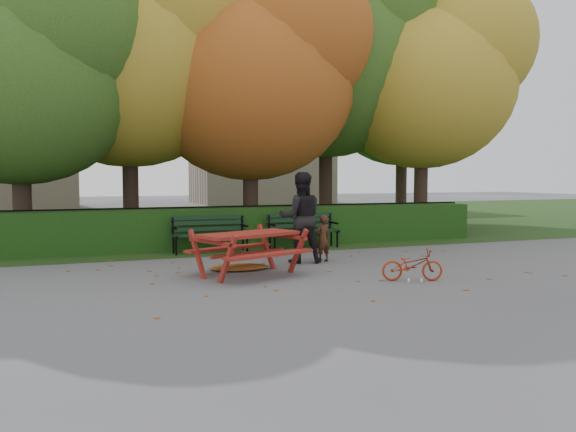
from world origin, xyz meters
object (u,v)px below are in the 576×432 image
object	(u,v)px
tree_c	(264,71)
bench_left	(210,231)
child	(323,238)
tree_a	(31,64)
picnic_table	(248,242)
bicycle	(412,265)
tree_b	(142,46)
tree_e	(435,73)
tree_g	(413,86)
bench_right	(302,227)
tree_d	(340,48)
adult	(301,217)

from	to	relation	value
tree_c	bench_left	distance (m)	5.31
child	tree_a	bearing A→B (deg)	-51.95
tree_a	picnic_table	distance (m)	7.57
tree_a	bicycle	distance (m)	10.19
tree_b	tree_e	bearing A→B (deg)	-6.21
tree_c	tree_g	bearing A→B (deg)	26.87
tree_c	bench_right	size ratio (longest dim) A/B	4.44
tree_c	tree_a	bearing A→B (deg)	-176.35
tree_e	bench_right	xyz separation A→B (m)	(-5.42, -2.07, -4.56)
tree_a	tree_b	distance (m)	3.11
tree_d	picnic_table	distance (m)	10.18
bench_left	bicycle	xyz separation A→B (m)	(2.44, -4.89, -0.24)
adult	child	bearing A→B (deg)	-174.42
bench_right	picnic_table	bearing A→B (deg)	-126.17
picnic_table	tree_e	bearing A→B (deg)	14.03
tree_a	tree_g	distance (m)	14.18
picnic_table	tree_g	bearing A→B (deg)	23.66
tree_b	tree_g	world-z (taller)	tree_b
tree_c	tree_b	bearing A→B (deg)	166.55
tree_d	bicycle	bearing A→B (deg)	-108.02
tree_g	bench_left	xyz separation A→B (m)	(-9.63, -6.06, -4.85)
tree_d	bicycle	size ratio (longest dim) A/B	9.11
tree_b	tree_d	xyz separation A→B (m)	(6.32, 0.48, 0.58)
tree_b	tree_e	xyz separation A→B (m)	(8.97, -0.98, -0.32)
tree_b	bench_right	xyz separation A→B (m)	(3.54, -3.04, -4.88)
tree_a	child	size ratio (longest dim) A/B	7.52
tree_b	child	distance (m)	7.89
bench_left	child	size ratio (longest dim) A/B	1.81
tree_e	bench_right	distance (m)	7.38
tree_d	bench_right	bearing A→B (deg)	-128.23
tree_e	child	bearing A→B (deg)	-143.40
tree_a	bench_left	xyz separation A→B (m)	(3.89, -1.88, -4.00)
tree_c	bench_right	xyz separation A→B (m)	(0.27, -2.26, -4.30)
tree_a	tree_e	bearing A→B (deg)	0.94
child	bicycle	bearing A→B (deg)	85.76
tree_g	bench_left	size ratio (longest dim) A/B	4.75
tree_a	tree_d	world-z (taller)	tree_d
bench_left	child	bearing A→B (deg)	-50.64
tree_e	tree_c	bearing A→B (deg)	178.07
bicycle	tree_a	bearing A→B (deg)	63.70
tree_c	picnic_table	xyz separation A→B (m)	(-2.19, -5.62, -4.21)
picnic_table	adult	bearing A→B (deg)	16.22
tree_b	picnic_table	bearing A→B (deg)	-80.38
tree_e	tree_a	bearing A→B (deg)	-179.06
tree_c	tree_g	xyz separation A→B (m)	(7.50, 3.80, 0.55)
tree_d	bench_right	size ratio (longest dim) A/B	5.32
tree_e	bench_left	xyz separation A→B (m)	(-7.82, -2.07, -4.56)
tree_d	tree_e	bearing A→B (deg)	-28.91
tree_e	adult	xyz separation A→B (m)	(-6.39, -4.32, -4.13)
bench_right	adult	size ratio (longest dim) A/B	0.94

